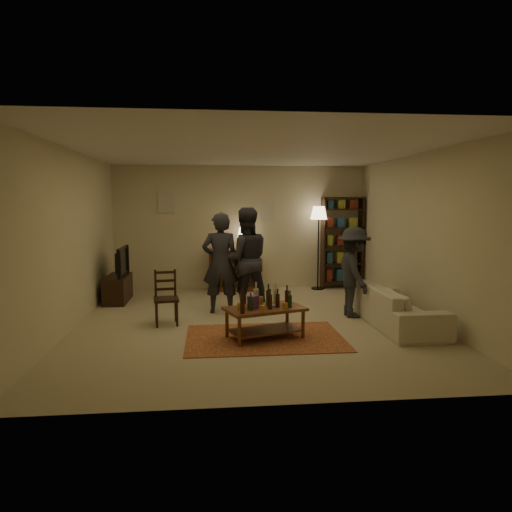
{
  "coord_description": "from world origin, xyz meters",
  "views": [
    {
      "loc": [
        -0.67,
        -7.07,
        1.91
      ],
      "look_at": [
        0.05,
        0.1,
        1.05
      ],
      "focal_mm": 32.0,
      "sensor_mm": 36.0,
      "label": 1
    }
  ],
  "objects": [
    {
      "name": "person_right",
      "position": [
        -0.06,
        0.81,
        0.91
      ],
      "size": [
        0.96,
        0.79,
        1.82
      ],
      "primitive_type": "imported",
      "rotation": [
        0.0,
        0.0,
        3.26
      ],
      "color": "#2A2A32",
      "rests_on": "ground"
    },
    {
      "name": "floor_lamp",
      "position": [
        1.68,
        2.65,
        1.55
      ],
      "size": [
        0.36,
        0.36,
        1.82
      ],
      "color": "black",
      "rests_on": "ground"
    },
    {
      "name": "coffee_table",
      "position": [
        0.07,
        -0.87,
        0.39
      ],
      "size": [
        1.21,
        0.9,
        0.78
      ],
      "rotation": [
        0.0,
        0.0,
        0.32
      ],
      "color": "brown",
      "rests_on": "ground"
    },
    {
      "name": "dresser",
      "position": [
        -0.19,
        2.71,
        0.48
      ],
      "size": [
        1.0,
        0.5,
        1.36
      ],
      "color": "brown",
      "rests_on": "ground"
    },
    {
      "name": "person_left",
      "position": [
        -0.5,
        0.71,
        0.87
      ],
      "size": [
        0.65,
        0.44,
        1.73
      ],
      "primitive_type": "imported",
      "rotation": [
        0.0,
        0.0,
        3.1
      ],
      "color": "#282931",
      "rests_on": "ground"
    },
    {
      "name": "dining_chair",
      "position": [
        -1.37,
        0.05,
        0.45
      ],
      "size": [
        0.43,
        0.43,
        0.87
      ],
      "rotation": [
        0.0,
        0.0,
        0.14
      ],
      "color": "black",
      "rests_on": "ground"
    },
    {
      "name": "person_by_sofa",
      "position": [
        1.7,
        0.21,
        0.75
      ],
      "size": [
        0.57,
        0.98,
        1.5
      ],
      "primitive_type": "imported",
      "rotation": [
        0.0,
        0.0,
        1.58
      ],
      "color": "#27292F",
      "rests_on": "ground"
    },
    {
      "name": "tv_stand",
      "position": [
        -2.44,
        1.8,
        0.38
      ],
      "size": [
        0.4,
        1.0,
        1.06
      ],
      "color": "black",
      "rests_on": "ground"
    },
    {
      "name": "room_shell",
      "position": [
        -0.65,
        2.98,
        1.81
      ],
      "size": [
        6.0,
        6.0,
        6.0
      ],
      "color": "beige",
      "rests_on": "ground"
    },
    {
      "name": "floor",
      "position": [
        0.0,
        0.0,
        0.0
      ],
      "size": [
        6.0,
        6.0,
        0.0
      ],
      "primitive_type": "plane",
      "color": "#C6B793",
      "rests_on": "ground"
    },
    {
      "name": "bookshelf",
      "position": [
        2.25,
        2.78,
        1.03
      ],
      "size": [
        0.9,
        0.34,
        2.02
      ],
      "color": "black",
      "rests_on": "ground"
    },
    {
      "name": "sofa",
      "position": [
        2.2,
        -0.4,
        0.3
      ],
      "size": [
        0.81,
        2.08,
        0.61
      ],
      "primitive_type": "imported",
      "rotation": [
        0.0,
        0.0,
        1.57
      ],
      "color": "beige",
      "rests_on": "ground"
    },
    {
      "name": "rug",
      "position": [
        0.08,
        -0.86,
        0.01
      ],
      "size": [
        2.2,
        1.5,
        0.01
      ],
      "primitive_type": "cube",
      "color": "maroon",
      "rests_on": "ground"
    }
  ]
}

